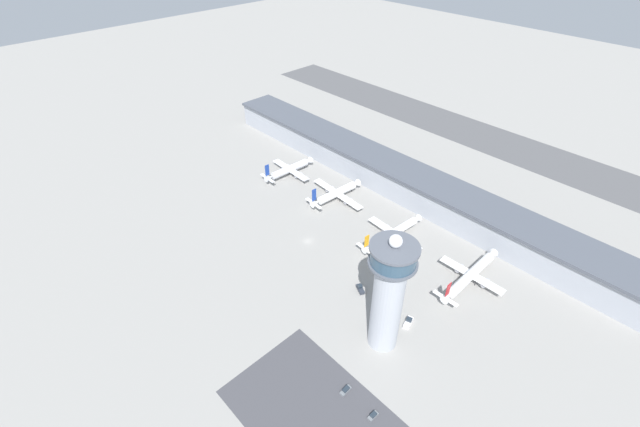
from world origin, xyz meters
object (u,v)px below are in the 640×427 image
(airplane_gate_bravo, at_px, (336,193))
(service_truck_fuel, at_px, (360,289))
(control_tower, at_px, (389,292))
(airplane_gate_alpha, at_px, (289,169))
(airplane_gate_charlie, at_px, (393,233))
(service_truck_catering, at_px, (408,322))
(airplane_gate_delta, at_px, (471,275))
(car_maroon_suv, at_px, (346,390))
(car_green_van, at_px, (373,416))

(airplane_gate_bravo, height_order, service_truck_fuel, airplane_gate_bravo)
(control_tower, xyz_separation_m, airplane_gate_alpha, (-120.50, 54.41, -23.94))
(airplane_gate_charlie, height_order, service_truck_catering, airplane_gate_charlie)
(service_truck_catering, bearing_deg, airplane_gate_delta, 83.00)
(airplane_gate_delta, bearing_deg, car_maroon_suv, -91.45)
(airplane_gate_alpha, bearing_deg, service_truck_catering, -18.09)
(airplane_gate_alpha, distance_m, service_truck_fuel, 104.69)
(airplane_gate_alpha, relative_size, service_truck_fuel, 5.85)
(airplane_gate_charlie, bearing_deg, control_tower, -55.12)
(airplane_gate_delta, bearing_deg, service_truck_fuel, -128.07)
(service_truck_catering, xyz_separation_m, car_green_van, (15.62, -40.43, -0.39))
(control_tower, bearing_deg, service_truck_fuel, 150.18)
(control_tower, xyz_separation_m, car_green_van, (17.82, -26.10, -27.55))
(service_truck_fuel, bearing_deg, car_maroon_suv, -53.99)
(control_tower, bearing_deg, car_green_van, -55.67)
(control_tower, distance_m, service_truck_fuel, 38.83)
(airplane_gate_alpha, height_order, service_truck_fuel, airplane_gate_alpha)
(service_truck_catering, bearing_deg, airplane_gate_bravo, 153.10)
(control_tower, relative_size, car_green_van, 13.21)
(airplane_gate_alpha, relative_size, service_truck_catering, 5.23)
(airplane_gate_bravo, xyz_separation_m, service_truck_catering, (83.62, -42.42, -3.27))
(control_tower, height_order, airplane_gate_charlie, control_tower)
(airplane_gate_bravo, bearing_deg, airplane_gate_charlie, -5.95)
(airplane_gate_charlie, relative_size, car_green_van, 10.02)
(airplane_gate_delta, bearing_deg, airplane_gate_bravo, 177.86)
(airplane_gate_alpha, distance_m, airplane_gate_delta, 127.50)
(service_truck_catering, distance_m, car_green_van, 43.35)
(control_tower, height_order, service_truck_fuel, control_tower)
(airplane_gate_delta, relative_size, car_maroon_suv, 8.99)
(airplane_gate_delta, bearing_deg, airplane_gate_charlie, -178.14)
(airplane_gate_alpha, bearing_deg, control_tower, -24.30)
(service_truck_catering, distance_m, car_maroon_suv, 40.59)
(control_tower, relative_size, airplane_gate_delta, 1.26)
(service_truck_fuel, relative_size, car_green_van, 1.48)
(airplane_gate_bravo, height_order, car_maroon_suv, airplane_gate_bravo)
(airplane_gate_charlie, distance_m, service_truck_fuel, 40.27)
(airplane_gate_delta, xyz_separation_m, car_maroon_suv, (-2.02, -79.61, -4.10))
(control_tower, height_order, airplane_gate_alpha, control_tower)
(airplane_gate_bravo, height_order, airplane_gate_delta, airplane_gate_bravo)
(airplane_gate_alpha, bearing_deg, airplane_gate_charlie, -1.61)
(airplane_gate_bravo, distance_m, car_maroon_suv, 119.81)
(airplane_gate_delta, bearing_deg, service_truck_catering, -97.00)
(airplane_gate_bravo, bearing_deg, service_truck_catering, -26.90)
(service_truck_catering, relative_size, car_green_van, 1.65)
(airplane_gate_alpha, xyz_separation_m, airplane_gate_charlie, (84.21, -2.37, -0.19))
(control_tower, distance_m, car_maroon_suv, 38.26)
(airplane_gate_alpha, xyz_separation_m, airplane_gate_delta, (127.50, -0.96, 0.58))
(airplane_gate_charlie, bearing_deg, car_maroon_suv, -62.18)
(control_tower, relative_size, service_truck_catering, 8.00)
(airplane_gate_alpha, xyz_separation_m, airplane_gate_bravo, (39.07, 2.34, 0.05))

